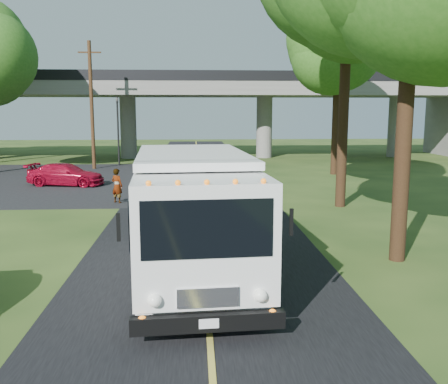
{
  "coord_description": "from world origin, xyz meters",
  "views": [
    {
      "loc": [
        -0.26,
        -12.43,
        4.25
      ],
      "look_at": [
        0.7,
        3.53,
        1.6
      ],
      "focal_mm": 40.0,
      "sensor_mm": 36.0,
      "label": 1
    }
  ],
  "objects": [
    {
      "name": "traffic_signal",
      "position": [
        -6.0,
        26.0,
        3.2
      ],
      "size": [
        0.18,
        0.22,
        5.2
      ],
      "color": "black",
      "rests_on": "ground"
    },
    {
      "name": "overpass",
      "position": [
        0.0,
        32.0,
        4.56
      ],
      "size": [
        54.0,
        10.0,
        7.3
      ],
      "color": "slate",
      "rests_on": "ground"
    },
    {
      "name": "road",
      "position": [
        0.0,
        10.0,
        0.01
      ],
      "size": [
        7.0,
        90.0,
        0.02
      ],
      "primitive_type": "cube",
      "color": "black",
      "rests_on": "ground"
    },
    {
      "name": "ground",
      "position": [
        0.0,
        0.0,
        0.0
      ],
      "size": [
        120.0,
        120.0,
        0.0
      ],
      "primitive_type": "plane",
      "color": "#273F16",
      "rests_on": "ground"
    },
    {
      "name": "tree_right_far",
      "position": [
        9.21,
        19.84,
        8.3
      ],
      "size": [
        5.77,
        5.67,
        10.99
      ],
      "color": "#382314",
      "rests_on": "ground"
    },
    {
      "name": "lane_line",
      "position": [
        0.0,
        10.0,
        0.03
      ],
      "size": [
        0.12,
        90.0,
        0.01
      ],
      "primitive_type": "cube",
      "color": "gold",
      "rests_on": "road"
    },
    {
      "name": "step_van",
      "position": [
        -0.28,
        -0.23,
        1.72
      ],
      "size": [
        3.28,
        7.71,
        3.17
      ],
      "rotation": [
        0.0,
        0.0,
        0.07
      ],
      "color": "white",
      "rests_on": "ground"
    },
    {
      "name": "red_sedan",
      "position": [
        -7.51,
        15.99,
        0.62
      ],
      "size": [
        4.54,
        2.49,
        1.25
      ],
      "primitive_type": "imported",
      "rotation": [
        0.0,
        0.0,
        1.39
      ],
      "color": "#A20924",
      "rests_on": "ground"
    },
    {
      "name": "pedestrian",
      "position": [
        -3.8,
        10.39,
        0.8
      ],
      "size": [
        0.7,
        0.63,
        1.6
      ],
      "primitive_type": "imported",
      "rotation": [
        0.0,
        0.0,
        2.58
      ],
      "color": "gray",
      "rests_on": "ground"
    },
    {
      "name": "parking_lot",
      "position": [
        -11.0,
        18.0,
        0.01
      ],
      "size": [
        16.0,
        18.0,
        0.01
      ],
      "primitive_type": "cube",
      "color": "black",
      "rests_on": "ground"
    },
    {
      "name": "utility_pole",
      "position": [
        -7.5,
        24.0,
        4.59
      ],
      "size": [
        1.6,
        0.26,
        9.0
      ],
      "color": "#472D19",
      "rests_on": "ground"
    }
  ]
}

